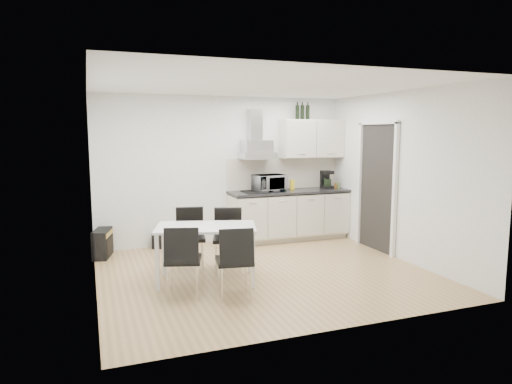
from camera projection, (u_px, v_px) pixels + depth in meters
ground at (265, 273)px, 6.45m from camera, size 4.50×4.50×0.00m
wall_back at (224, 170)px, 8.14m from camera, size 4.50×0.10×2.60m
wall_front at (340, 202)px, 4.42m from camera, size 4.50×0.10×2.60m
wall_left at (92, 188)px, 5.51m from camera, size 0.10×4.00×2.60m
wall_right at (400, 176)px, 7.05m from camera, size 0.10×4.00×2.60m
ceiling at (265, 85)px, 6.11m from camera, size 4.50×4.50×0.00m
doorway at (376, 188)px, 7.58m from camera, size 0.08×1.04×2.10m
kitchenette at (291, 195)px, 8.36m from camera, size 2.22×0.64×2.52m
dining_table at (206, 233)px, 6.00m from camera, size 1.45×1.07×0.75m
chair_far_left at (190, 239)px, 6.60m from camera, size 0.52×0.57×0.88m
chair_far_right at (228, 240)px, 6.55m from camera, size 0.57×0.61×0.88m
chair_near_left at (183, 260)px, 5.49m from camera, size 0.56×0.60×0.88m
chair_near_right at (234, 262)px, 5.44m from camera, size 0.52×0.56×0.88m
guitar_amp at (102, 243)px, 7.23m from camera, size 0.36×0.57×0.45m
floor_speaker at (157, 241)px, 7.78m from camera, size 0.20×0.19×0.26m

